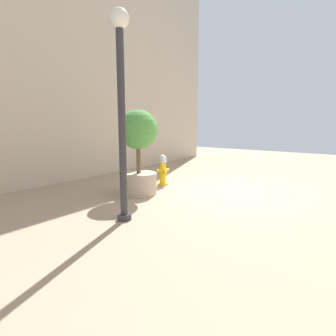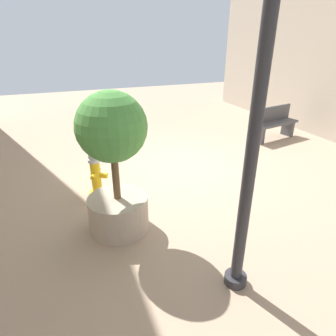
% 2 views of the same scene
% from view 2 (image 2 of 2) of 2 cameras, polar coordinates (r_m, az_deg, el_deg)
% --- Properties ---
extents(ground_plane, '(23.40, 23.40, 0.00)m').
position_cam_2_polar(ground_plane, '(6.89, 3.03, 0.04)').
color(ground_plane, tan).
extents(fire_hydrant, '(0.39, 0.41, 0.92)m').
position_cam_2_polar(fire_hydrant, '(5.74, -14.06, -0.91)').
color(fire_hydrant, gold).
rests_on(fire_hydrant, ground_plane).
extents(bench_near, '(1.69, 0.73, 0.95)m').
position_cam_2_polar(bench_near, '(9.32, 20.05, 8.46)').
color(bench_near, '#4C4C51').
rests_on(bench_near, ground_plane).
extents(planter_tree, '(1.02, 1.02, 2.22)m').
position_cam_2_polar(planter_tree, '(4.30, -10.60, 1.96)').
color(planter_tree, tan).
rests_on(planter_tree, ground_plane).
extents(street_lamp, '(0.36, 0.36, 3.90)m').
position_cam_2_polar(street_lamp, '(2.91, 17.74, 14.51)').
color(street_lamp, '#2D2D33').
rests_on(street_lamp, ground_plane).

